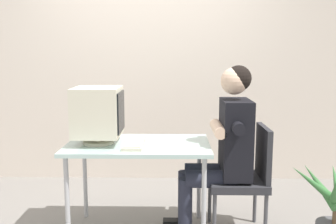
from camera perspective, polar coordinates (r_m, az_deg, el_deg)
wall_back at (r=4.33m, az=1.20°, el=9.56°), size 8.00×0.10×3.00m
desk at (r=3.04m, az=-4.44°, el=-5.87°), size 1.12×0.68×0.74m
crt_monitor at (r=3.02m, az=-10.41°, el=-0.04°), size 0.36×0.38×0.44m
keyboard at (r=3.00m, az=-5.03°, el=-4.51°), size 0.15×0.47×0.03m
office_chair at (r=3.14m, az=11.50°, el=-9.05°), size 0.45×0.45×0.88m
person_seated at (r=3.04m, az=8.35°, el=-4.66°), size 0.68×0.59×1.35m
potted_plant at (r=3.00m, az=23.68°, el=-13.94°), size 0.68×0.65×0.74m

